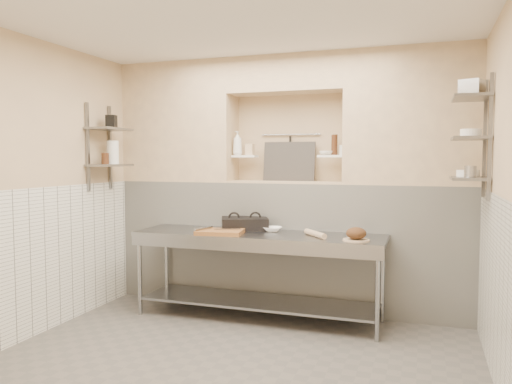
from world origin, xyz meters
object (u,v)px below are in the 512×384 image
at_px(panini_press, 245,224).
at_px(bread_loaf, 356,233).
at_px(mixing_bowl, 273,229).
at_px(bowl_alcove, 326,153).
at_px(prep_table, 258,258).
at_px(cutting_board, 220,232).
at_px(bottle_soap, 237,143).
at_px(jug_left, 113,152).
at_px(rolling_pin, 315,234).

height_order(panini_press, bread_loaf, panini_press).
xyz_separation_m(mixing_bowl, bowl_alcove, (0.50, 0.35, 0.81)).
relative_size(prep_table, cutting_board, 5.59).
height_order(panini_press, bottle_soap, bottle_soap).
bearing_deg(jug_left, bread_loaf, -1.39).
bearing_deg(bowl_alcove, jug_left, -165.02).
height_order(mixing_bowl, rolling_pin, rolling_pin).
xyz_separation_m(rolling_pin, bread_loaf, (0.42, -0.12, 0.04)).
bearing_deg(mixing_bowl, bread_loaf, -19.58).
relative_size(cutting_board, bowl_alcove, 3.26).
relative_size(prep_table, bread_loaf, 13.63).
xyz_separation_m(panini_press, mixing_bowl, (0.32, -0.02, -0.04)).
relative_size(cutting_board, bread_loaf, 2.44).
xyz_separation_m(cutting_board, rolling_pin, (0.96, 0.14, 0.01)).
distance_m(prep_table, rolling_pin, 0.67).
height_order(cutting_board, mixing_bowl, mixing_bowl).
distance_m(prep_table, bread_loaf, 1.09).
distance_m(panini_press, jug_left, 1.68).
bearing_deg(jug_left, bottle_soap, 25.80).
xyz_separation_m(rolling_pin, jug_left, (-2.29, -0.05, 0.81)).
bearing_deg(mixing_bowl, bowl_alcove, 35.12).
bearing_deg(bread_loaf, mixing_bowl, 160.42).
distance_m(panini_press, bread_loaf, 1.29).
distance_m(prep_table, cutting_board, 0.48).
bearing_deg(prep_table, bowl_alcove, 41.75).
xyz_separation_m(cutting_board, bowl_alcove, (0.96, 0.70, 0.81)).
relative_size(prep_table, rolling_pin, 6.84).
xyz_separation_m(cutting_board, bread_loaf, (1.38, 0.02, 0.05)).
bearing_deg(bread_loaf, bottle_soap, 155.05).
height_order(bottle_soap, jug_left, bottle_soap).
bearing_deg(bottle_soap, prep_table, -51.39).
distance_m(panini_press, bowl_alcove, 1.17).
bearing_deg(bread_loaf, rolling_pin, 163.92).
relative_size(bread_loaf, jug_left, 0.73).
relative_size(panini_press, bowl_alcove, 4.16).
height_order(bowl_alcove, jug_left, jug_left).
xyz_separation_m(bottle_soap, bowl_alcove, (1.03, 0.00, -0.11)).
relative_size(cutting_board, jug_left, 1.79).
relative_size(rolling_pin, bread_loaf, 1.99).
distance_m(panini_press, mixing_bowl, 0.33).
height_order(prep_table, panini_press, panini_press).
height_order(bottle_soap, bowl_alcove, bottle_soap).
height_order(cutting_board, jug_left, jug_left).
height_order(prep_table, bottle_soap, bottle_soap).
distance_m(prep_table, mixing_bowl, 0.35).
bearing_deg(bread_loaf, cutting_board, -179.17).
xyz_separation_m(bottle_soap, jug_left, (-1.26, -0.61, -0.11)).
bearing_deg(rolling_pin, cutting_board, -171.69).
xyz_separation_m(mixing_bowl, bread_loaf, (0.92, -0.33, 0.05)).
distance_m(prep_table, panini_press, 0.44).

